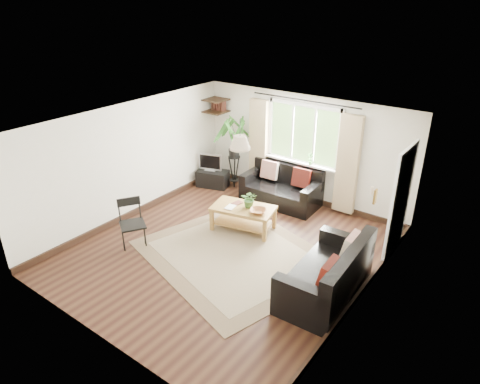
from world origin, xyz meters
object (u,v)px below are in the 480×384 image
Objects in this scene: sofa_right at (326,271)px; coffee_table at (243,218)px; tv_stand at (213,178)px; sofa_back at (281,187)px; palm_stand at (234,154)px; folding_chair at (133,226)px.

coffee_table is (-2.21, 0.87, -0.18)m from sofa_right.
sofa_right is 4.59m from tv_stand.
palm_stand is at bearing 174.04° from sofa_back.
sofa_back is 1.85m from tv_stand.
sofa_back is 0.99× the size of palm_stand.
coffee_table is 2.15m from folding_chair.
sofa_back reaches higher than coffee_table.
folding_chair is (-1.22, -3.19, 0.06)m from sofa_back.
coffee_table is at bearing -51.82° from tv_stand.
sofa_back is 0.93× the size of sofa_right.
tv_stand is at bearing -149.90° from palm_stand.
coffee_table is 2.24m from tv_stand.
sofa_back is at bearing 90.43° from coffee_table.
tv_stand is 3.08m from folding_chair.
sofa_back is at bearing 10.69° from folding_chair.
sofa_back is 1.83× the size of folding_chair.
sofa_right is 3.55m from folding_chair.
sofa_right reaches higher than coffee_table.
sofa_right reaches higher than sofa_back.
tv_stand is 0.85m from palm_stand.
tv_stand is at bearing -120.04° from sofa_right.
coffee_table is 2.15m from palm_stand.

